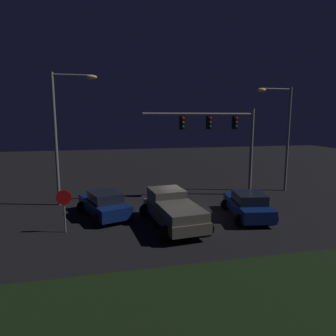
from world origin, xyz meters
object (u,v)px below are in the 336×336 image
traffic_signal_gantry (221,131)px  street_lamp_right (282,126)px  stop_sign (64,203)px  car_sedan (248,205)px  car_sedan_far (104,204)px  pickup_truck (172,207)px  street_lamp_left (64,124)px

traffic_signal_gantry → street_lamp_right: bearing=7.1°
stop_sign → street_lamp_right: bearing=19.9°
car_sedan → traffic_signal_gantry: (0.22, 4.87, 4.16)m
car_sedan_far → stop_sign: size_ratio=2.13×
pickup_truck → car_sedan_far: pickup_truck is taller
car_sedan_far → traffic_signal_gantry: 9.88m
traffic_signal_gantry → stop_sign: (-10.52, -5.08, -3.34)m
car_sedan → stop_sign: stop_sign is taller
pickup_truck → car_sedan: bearing=-91.7°
car_sedan_far → street_lamp_left: 6.11m
street_lamp_right → stop_sign: bearing=-160.1°
pickup_truck → stop_sign: 5.65m
pickup_truck → car_sedan_far: (-3.62, 2.40, -0.26)m
street_lamp_right → stop_sign: 17.22m
pickup_truck → traffic_signal_gantry: size_ratio=0.67×
traffic_signal_gantry → street_lamp_left: bearing=178.6°
car_sedan_far → stop_sign: bearing=119.5°
car_sedan → stop_sign: (-10.29, -0.21, 0.82)m
stop_sign → car_sedan: bearing=1.2°
traffic_signal_gantry → street_lamp_left: street_lamp_left is taller
car_sedan_far → traffic_signal_gantry: traffic_signal_gantry is taller
car_sedan → street_lamp_left: (-10.67, 5.14, 4.72)m
street_lamp_right → stop_sign: size_ratio=3.66×
street_lamp_left → street_lamp_right: 16.22m
pickup_truck → car_sedan: size_ratio=1.21×
pickup_truck → street_lamp_left: street_lamp_left is taller
street_lamp_right → stop_sign: (-15.83, -5.75, -3.61)m
pickup_truck → street_lamp_right: (10.21, 5.87, 4.17)m
street_lamp_left → street_lamp_right: (16.21, 0.39, -0.29)m
traffic_signal_gantry → street_lamp_left: 10.91m
pickup_truck → traffic_signal_gantry: 8.14m
car_sedan → car_sedan_far: 8.55m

